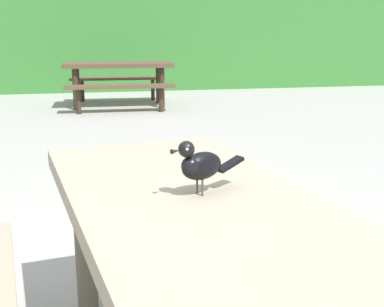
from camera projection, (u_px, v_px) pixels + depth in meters
name	position (u px, v px, depth m)	size (l,w,h in m)	color
hedge_wall	(94.00, 44.00, 11.23)	(28.00, 2.10, 1.94)	#387A33
picnic_table_foreground	(203.00, 259.00, 1.57)	(1.93, 1.95, 0.74)	gray
bird_grackle	(199.00, 164.00, 1.58)	(0.27, 0.15, 0.18)	black
picnic_table_mid_left	(118.00, 74.00, 8.38)	(1.83, 1.74, 0.74)	brown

